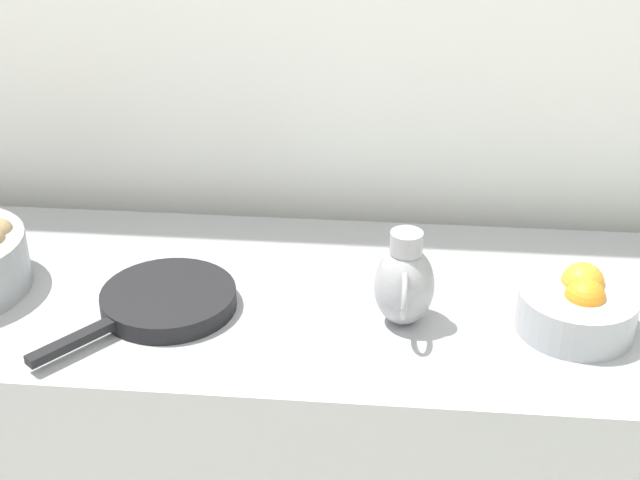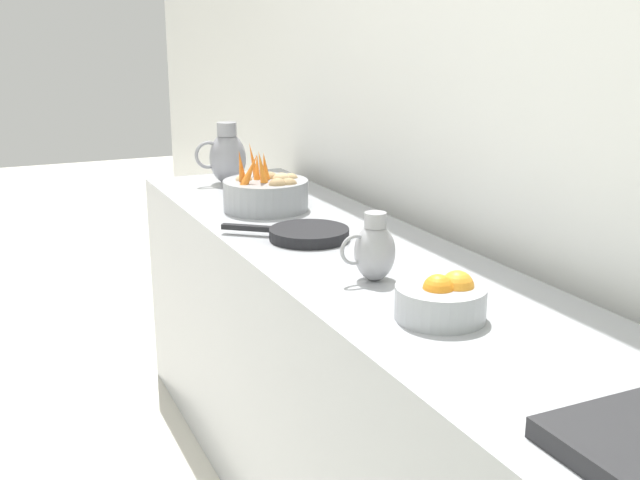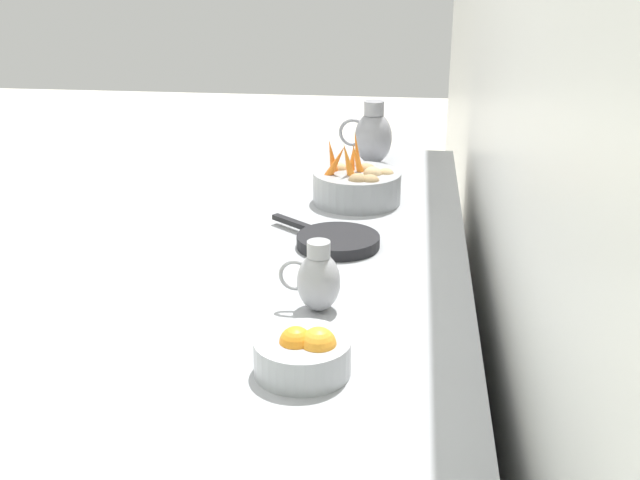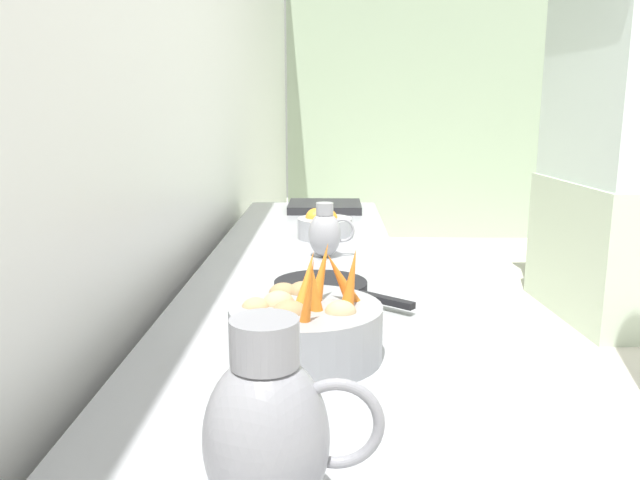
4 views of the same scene
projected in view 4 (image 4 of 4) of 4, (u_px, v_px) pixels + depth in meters
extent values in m
cube|color=white|center=(188.00, 76.00, 2.27)|extent=(0.10, 8.34, 3.00)
cube|color=#9EA0A5|center=(301.00, 413.00, 1.99)|extent=(0.62, 2.78, 0.91)
cylinder|color=gray|center=(306.00, 332.00, 1.25)|extent=(0.30, 0.30, 0.11)
torus|color=gray|center=(306.00, 354.00, 1.26)|extent=(0.18, 0.18, 0.01)
cone|color=orange|center=(320.00, 278.00, 1.27)|extent=(0.08, 0.07, 0.15)
cone|color=orange|center=(306.00, 285.00, 1.23)|extent=(0.07, 0.09, 0.14)
cone|color=orange|center=(315.00, 294.00, 1.20)|extent=(0.05, 0.06, 0.12)
cone|color=orange|center=(342.00, 282.00, 1.26)|extent=(0.09, 0.04, 0.13)
cone|color=orange|center=(308.00, 298.00, 1.13)|extent=(0.06, 0.06, 0.15)
cone|color=orange|center=(350.00, 285.00, 1.22)|extent=(0.07, 0.07, 0.15)
ellipsoid|color=#9E7F56|center=(290.00, 313.00, 1.20)|extent=(0.07, 0.06, 0.05)
ellipsoid|color=tan|center=(279.00, 304.00, 1.25)|extent=(0.06, 0.05, 0.05)
ellipsoid|color=tan|center=(341.00, 313.00, 1.20)|extent=(0.06, 0.05, 0.05)
ellipsoid|color=#9E7F56|center=(283.00, 294.00, 1.33)|extent=(0.06, 0.05, 0.05)
ellipsoid|color=tan|center=(256.00, 308.00, 1.24)|extent=(0.06, 0.05, 0.04)
ellipsoid|color=#9E7F56|center=(303.00, 293.00, 1.33)|extent=(0.06, 0.05, 0.05)
cylinder|color=#9EA0A5|center=(325.00, 228.00, 2.38)|extent=(0.20, 0.20, 0.08)
sphere|color=orange|center=(315.00, 218.00, 2.38)|extent=(0.08, 0.08, 0.08)
sphere|color=orange|center=(328.00, 219.00, 2.38)|extent=(0.07, 0.07, 0.07)
ellipsoid|color=gray|center=(266.00, 439.00, 0.75)|extent=(0.15, 0.15, 0.21)
cylinder|color=gray|center=(265.00, 342.00, 0.72)|extent=(0.08, 0.08, 0.06)
torus|color=gray|center=(336.00, 424.00, 0.74)|extent=(0.11, 0.01, 0.11)
ellipsoid|color=#939399|center=(325.00, 234.00, 2.08)|extent=(0.11, 0.11, 0.15)
cylinder|color=#939399|center=(325.00, 209.00, 2.06)|extent=(0.06, 0.06, 0.04)
torus|color=#939399|center=(342.00, 230.00, 2.07)|extent=(0.08, 0.01, 0.08)
cube|color=#232326|center=(325.00, 207.00, 3.01)|extent=(0.34, 0.30, 0.04)
cylinder|color=black|center=(321.00, 288.00, 1.67)|extent=(0.25, 0.25, 0.03)
cube|color=black|center=(385.00, 300.00, 1.55)|extent=(0.14, 0.12, 0.02)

